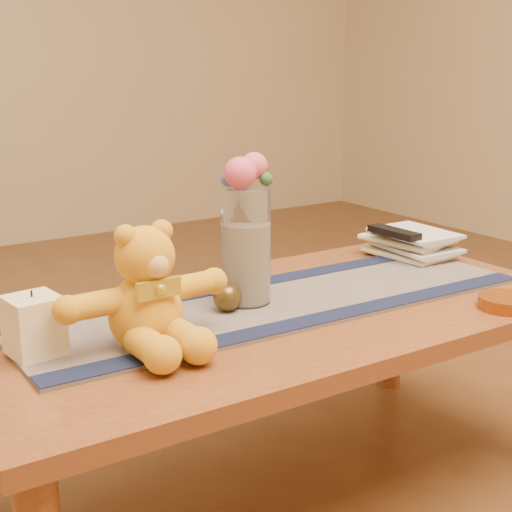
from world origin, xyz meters
TOP-DOWN VIEW (x-y plane):
  - floor at (0.00, 0.00)m, footprint 5.50×5.50m
  - coffee_table_top at (0.00, 0.00)m, footprint 1.40×0.70m
  - table_leg_br at (0.64, 0.29)m, footprint 0.07×0.07m
  - persian_runner at (0.03, 0.02)m, footprint 1.21×0.37m
  - runner_border_near at (0.02, -0.12)m, footprint 1.20×0.08m
  - runner_border_far at (0.03, 0.17)m, footprint 1.20×0.08m
  - teddy_bear at (-0.34, -0.05)m, footprint 0.34×0.29m
  - pillar_candle at (-0.53, 0.02)m, footprint 0.10×0.10m
  - candle_wick at (-0.53, 0.02)m, footprint 0.00×0.00m
  - glass_vase at (-0.04, 0.06)m, footprint 0.11×0.11m
  - potpourri_fill at (-0.04, 0.06)m, footprint 0.09×0.09m
  - rose_left at (-0.06, 0.05)m, footprint 0.07×0.07m
  - rose_right at (-0.01, 0.06)m, footprint 0.06×0.06m
  - blue_flower_back at (-0.03, 0.09)m, footprint 0.04×0.04m
  - blue_flower_side at (-0.07, 0.08)m, footprint 0.04×0.04m
  - leaf_sprig at (0.00, 0.04)m, footprint 0.03×0.03m
  - bronze_ball at (-0.10, 0.03)m, footprint 0.07×0.07m
  - book_bottom at (0.49, 0.15)m, footprint 0.18×0.24m
  - book_lower at (0.50, 0.15)m, footprint 0.18×0.23m
  - book_upper at (0.48, 0.15)m, footprint 0.19×0.24m
  - book_top at (0.49, 0.15)m, footprint 0.17×0.23m
  - tv_remote at (0.49, 0.14)m, footprint 0.05×0.16m
  - amber_dish at (0.43, -0.28)m, footprint 0.13×0.13m

SIDE VIEW (x-z plane):
  - floor at x=0.00m, z-range 0.00..0.00m
  - table_leg_br at x=0.64m, z-range 0.00..0.41m
  - coffee_table_top at x=0.00m, z-range 0.41..0.45m
  - persian_runner at x=0.03m, z-range 0.45..0.46m
  - runner_border_near at x=0.02m, z-range 0.46..0.46m
  - runner_border_far at x=0.03m, z-range 0.46..0.46m
  - book_bottom at x=0.49m, z-range 0.45..0.47m
  - amber_dish at x=0.43m, z-range 0.45..0.48m
  - book_lower at x=0.50m, z-range 0.47..0.49m
  - bronze_ball at x=-0.10m, z-range 0.46..0.52m
  - book_upper at x=0.48m, z-range 0.49..0.51m
  - pillar_candle at x=-0.53m, z-range 0.46..0.57m
  - book_top at x=0.49m, z-range 0.51..0.53m
  - tv_remote at x=0.49m, z-range 0.53..0.54m
  - potpourri_fill at x=-0.04m, z-range 0.46..0.64m
  - teddy_bear at x=-0.34m, z-range 0.46..0.68m
  - candle_wick at x=-0.53m, z-range 0.57..0.58m
  - glass_vase at x=-0.04m, z-range 0.46..0.72m
  - leaf_sprig at x=0.00m, z-range 0.72..0.75m
  - blue_flower_side at x=-0.07m, z-range 0.72..0.76m
  - blue_flower_back at x=-0.03m, z-range 0.72..0.77m
  - rose_left at x=-0.06m, z-range 0.72..0.79m
  - rose_right at x=-0.01m, z-range 0.73..0.79m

